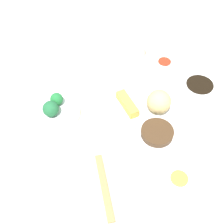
% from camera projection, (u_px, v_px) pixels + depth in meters
% --- Properties ---
extents(tabletop, '(2.20, 2.20, 0.02)m').
position_uv_depth(tabletop, '(132.00, 119.00, 0.96)').
color(tabletop, beige).
rests_on(tabletop, ground).
extents(main_plate, '(0.28, 0.28, 0.02)m').
position_uv_depth(main_plate, '(141.00, 121.00, 0.93)').
color(main_plate, white).
rests_on(main_plate, tabletop).
extents(rice_scoop, '(0.08, 0.08, 0.08)m').
position_uv_depth(rice_scoop, '(159.00, 102.00, 0.92)').
color(rice_scoop, tan).
rests_on(rice_scoop, main_plate).
extents(spring_roll, '(0.10, 0.10, 0.03)m').
position_uv_depth(spring_roll, '(127.00, 104.00, 0.94)').
color(spring_roll, gold).
rests_on(spring_roll, main_plate).
extents(crab_rangoon_wonton, '(0.07, 0.08, 0.01)m').
position_uv_depth(crab_rangoon_wonton, '(124.00, 130.00, 0.89)').
color(crab_rangoon_wonton, beige).
rests_on(crab_rangoon_wonton, main_plate).
extents(stir_fry_heap, '(0.10, 0.10, 0.02)m').
position_uv_depth(stir_fry_heap, '(157.00, 132.00, 0.88)').
color(stir_fry_heap, '#412C19').
rests_on(stir_fry_heap, main_plate).
extents(broccoli_plate, '(0.19, 0.19, 0.01)m').
position_uv_depth(broccoli_plate, '(51.00, 114.00, 0.95)').
color(broccoli_plate, white).
rests_on(broccoli_plate, tabletop).
extents(broccoli_floret_0, '(0.05, 0.05, 0.05)m').
position_uv_depth(broccoli_floret_0, '(51.00, 109.00, 0.92)').
color(broccoli_floret_0, '#1F5E35').
rests_on(broccoli_floret_0, broccoli_plate).
extents(broccoli_floret_1, '(0.04, 0.04, 0.04)m').
position_uv_depth(broccoli_floret_1, '(57.00, 99.00, 0.95)').
color(broccoli_floret_1, '#1F6E34').
rests_on(broccoli_floret_1, broccoli_plate).
extents(soy_sauce_bowl, '(0.12, 0.12, 0.04)m').
position_uv_depth(soy_sauce_bowl, '(198.00, 89.00, 1.00)').
color(soy_sauce_bowl, white).
rests_on(soy_sauce_bowl, tabletop).
extents(soy_sauce_bowl_liquid, '(0.10, 0.10, 0.00)m').
position_uv_depth(soy_sauce_bowl_liquid, '(200.00, 84.00, 0.99)').
color(soy_sauce_bowl_liquid, black).
rests_on(soy_sauce_bowl_liquid, soy_sauce_bowl).
extents(sauce_ramekin_sweet_and_sour, '(0.06, 0.06, 0.03)m').
position_uv_depth(sauce_ramekin_sweet_and_sour, '(164.00, 65.00, 1.10)').
color(sauce_ramekin_sweet_and_sour, white).
rests_on(sauce_ramekin_sweet_and_sour, tabletop).
extents(sauce_ramekin_sweet_and_sour_liquid, '(0.05, 0.05, 0.00)m').
position_uv_depth(sauce_ramekin_sweet_and_sour_liquid, '(165.00, 62.00, 1.08)').
color(sauce_ramekin_sweet_and_sour_liquid, red).
rests_on(sauce_ramekin_sweet_and_sour_liquid, sauce_ramekin_sweet_and_sour).
extents(sauce_ramekin_hot_mustard, '(0.06, 0.06, 0.03)m').
position_uv_depth(sauce_ramekin_hot_mustard, '(178.00, 181.00, 0.79)').
color(sauce_ramekin_hot_mustard, white).
rests_on(sauce_ramekin_hot_mustard, tabletop).
extents(sauce_ramekin_hot_mustard_liquid, '(0.05, 0.05, 0.00)m').
position_uv_depth(sauce_ramekin_hot_mustard_liquid, '(179.00, 178.00, 0.78)').
color(sauce_ramekin_hot_mustard_liquid, yellow).
rests_on(sauce_ramekin_hot_mustard_liquid, sauce_ramekin_hot_mustard).
extents(teacup, '(0.06, 0.06, 0.05)m').
position_uv_depth(teacup, '(138.00, 51.00, 1.13)').
color(teacup, white).
rests_on(teacup, tabletop).
extents(chopsticks_pair, '(0.11, 0.19, 0.01)m').
position_uv_depth(chopsticks_pair, '(104.00, 186.00, 0.79)').
color(chopsticks_pair, '#AD7748').
rests_on(chopsticks_pair, tabletop).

